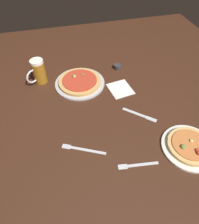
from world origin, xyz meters
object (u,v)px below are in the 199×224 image
object	(u,v)px
pizza_plate_near	(190,146)
fork_left	(137,165)
pizza_plate_far	(80,82)
knife_right	(140,115)
fork_spare	(83,149)
napkin_folded	(120,89)
ramekin_sauce	(117,67)
beer_mug_dark	(39,72)

from	to	relation	value
pizza_plate_near	fork_left	bearing A→B (deg)	-174.75
pizza_plate_far	knife_right	size ratio (longest dim) A/B	1.98
fork_left	fork_spare	xyz separation A→B (m)	(-0.24, 0.15, 0.00)
pizza_plate_near	knife_right	bearing A→B (deg)	120.75
pizza_plate_far	knife_right	xyz separation A→B (m)	(0.29, -0.36, -0.01)
napkin_folded	knife_right	world-z (taller)	napkin_folded
knife_right	fork_spare	world-z (taller)	same
pizza_plate_near	pizza_plate_far	bearing A→B (deg)	125.56
ramekin_sauce	pizza_plate_near	bearing A→B (deg)	-78.39
beer_mug_dark	napkin_folded	distance (m)	0.56
knife_right	fork_spare	xyz separation A→B (m)	(-0.37, -0.15, 0.00)
fork_spare	beer_mug_dark	bearing A→B (deg)	106.57
beer_mug_dark	fork_left	bearing A→B (deg)	-60.91
beer_mug_dark	knife_right	world-z (taller)	beer_mug_dark
pizza_plate_near	fork_left	xyz separation A→B (m)	(-0.29, -0.03, -0.01)
napkin_folded	fork_spare	world-z (taller)	napkin_folded
ramekin_sauce	fork_spare	world-z (taller)	ramekin_sauce
pizza_plate_far	fork_spare	world-z (taller)	pizza_plate_far
fork_left	napkin_folded	bearing A→B (deg)	80.50
napkin_folded	fork_left	world-z (taller)	napkin_folded
napkin_folded	pizza_plate_far	bearing A→B (deg)	154.75
ramekin_sauce	fork_spare	xyz separation A→B (m)	(-0.38, -0.62, -0.01)
pizza_plate_near	knife_right	size ratio (longest dim) A/B	1.65
fork_left	ramekin_sauce	bearing A→B (deg)	79.66
beer_mug_dark	knife_right	bearing A→B (deg)	-39.51
beer_mug_dark	ramekin_sauce	xyz separation A→B (m)	(0.56, 0.02, -0.07)
napkin_folded	fork_spare	distance (m)	0.52
ramekin_sauce	knife_right	distance (m)	0.47
pizza_plate_near	fork_left	world-z (taller)	pizza_plate_near
fork_spare	fork_left	bearing A→B (deg)	-31.86
pizza_plate_near	knife_right	world-z (taller)	pizza_plate_near
pizza_plate_near	beer_mug_dark	xyz separation A→B (m)	(-0.71, 0.73, 0.07)
pizza_plate_far	napkin_folded	size ratio (longest dim) A/B	2.13
pizza_plate_near	ramekin_sauce	distance (m)	0.76
fork_spare	napkin_folded	bearing A→B (deg)	50.14
napkin_folded	knife_right	size ratio (longest dim) A/B	0.93
beer_mug_dark	fork_spare	distance (m)	0.64
fork_spare	ramekin_sauce	bearing A→B (deg)	58.58
pizza_plate_near	fork_spare	bearing A→B (deg)	167.13
ramekin_sauce	fork_spare	distance (m)	0.73
pizza_plate_far	fork_left	xyz separation A→B (m)	(0.16, -0.66, -0.01)
fork_left	fork_spare	distance (m)	0.28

